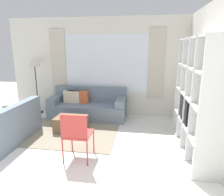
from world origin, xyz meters
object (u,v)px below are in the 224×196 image
(couch_side, at_px, (5,128))
(folding_chair, at_px, (77,132))
(couch_main, at_px, (88,107))
(ottoman, at_px, (71,124))
(shelving_unit, at_px, (198,98))
(floor_lamp, at_px, (35,65))

(couch_side, relative_size, folding_chair, 1.85)
(couch_main, height_order, ottoman, couch_main)
(shelving_unit, xyz_separation_m, folding_chair, (-2.05, -0.69, -0.50))
(shelving_unit, bearing_deg, couch_side, -176.22)
(folding_chair, bearing_deg, ottoman, -65.39)
(ottoman, height_order, floor_lamp, floor_lamp)
(couch_main, height_order, folding_chair, folding_chair)
(floor_lamp, height_order, folding_chair, floor_lamp)
(shelving_unit, relative_size, couch_side, 1.29)
(ottoman, distance_m, folding_chair, 1.36)
(folding_chair, bearing_deg, floor_lamp, -49.79)
(couch_side, xyz_separation_m, ottoman, (1.12, 0.75, -0.13))
(couch_side, height_order, ottoman, couch_side)
(couch_side, xyz_separation_m, folding_chair, (1.67, -0.45, 0.22))
(floor_lamp, relative_size, folding_chair, 1.89)
(ottoman, bearing_deg, shelving_unit, -10.96)
(couch_main, bearing_deg, couch_side, -125.49)
(ottoman, distance_m, floor_lamp, 2.21)
(couch_side, bearing_deg, folding_chair, 74.94)
(ottoman, xyz_separation_m, floor_lamp, (-1.43, 1.15, 1.24))
(couch_main, xyz_separation_m, floor_lamp, (-1.56, 0.15, 1.11))
(couch_main, bearing_deg, ottoman, -97.34)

